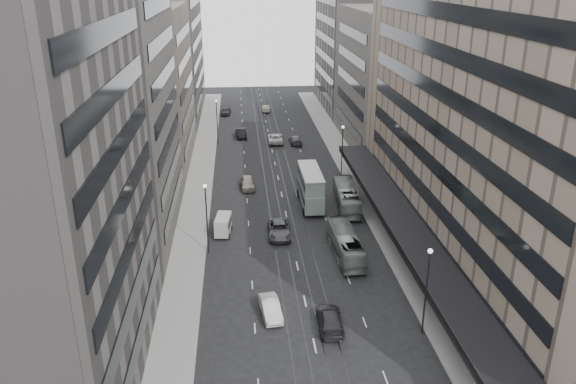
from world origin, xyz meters
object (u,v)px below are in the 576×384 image
object	(u,v)px
bus_far	(347,197)
double_decker	(311,187)
bus_near	(345,244)
sedan_2	(279,229)
panel_van	(223,225)
sedan_1	(271,308)
pedestrian	(492,371)

from	to	relation	value
bus_far	double_decker	bearing A→B (deg)	-8.71
bus_near	double_decker	xyz separation A→B (m)	(-2.03, 14.65, 1.26)
sedan_2	panel_van	bearing A→B (deg)	172.90
bus_near	sedan_1	distance (m)	14.30
panel_van	sedan_2	world-z (taller)	panel_van
sedan_1	sedan_2	world-z (taller)	sedan_2
double_decker	sedan_1	size ratio (longest dim) A/B	1.99
sedan_2	pedestrian	bearing A→B (deg)	-61.07
double_decker	panel_van	world-z (taller)	double_decker
sedan_2	sedan_1	bearing A→B (deg)	-96.13
panel_van	sedan_1	xyz separation A→B (m)	(4.64, -17.72, -0.53)
sedan_2	double_decker	bearing A→B (deg)	62.28
panel_van	sedan_1	world-z (taller)	panel_van
bus_near	panel_van	xyz separation A→B (m)	(-13.68, 6.66, -0.16)
bus_far	double_decker	xyz separation A→B (m)	(-4.76, 1.07, 1.19)
double_decker	sedan_2	xyz separation A→B (m)	(-4.91, -8.95, -1.92)
panel_van	pedestrian	bearing A→B (deg)	-46.18
sedan_1	pedestrian	world-z (taller)	pedestrian
sedan_1	pedestrian	distance (m)	19.60
double_decker	sedan_1	distance (m)	26.71
bus_far	pedestrian	bearing A→B (deg)	101.60
double_decker	panel_van	xyz separation A→B (m)	(-11.66, -7.98, -1.43)
bus_far	double_decker	size ratio (longest dim) A/B	1.19
bus_near	sedan_2	bearing A→B (deg)	-40.86
bus_near	pedestrian	distance (m)	22.84
panel_van	pedestrian	xyz separation A→B (m)	(21.18, -28.23, -0.33)
sedan_1	sedan_2	size ratio (longest dim) A/B	0.80
bus_near	bus_far	size ratio (longest dim) A/B	0.95
bus_far	panel_van	world-z (taller)	bus_far
bus_near	bus_far	world-z (taller)	bus_far
pedestrian	double_decker	bearing A→B (deg)	-119.53
bus_near	sedan_1	size ratio (longest dim) A/B	2.26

